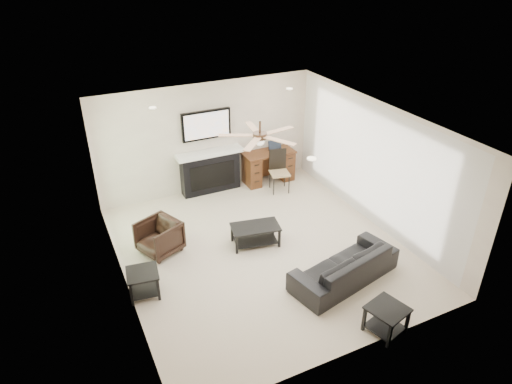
# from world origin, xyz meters

# --- Properties ---
(room_shell) EXTENTS (5.50, 5.54, 2.52)m
(room_shell) POSITION_xyz_m (0.19, 0.08, 1.68)
(room_shell) COLOR beige
(room_shell) RESTS_ON ground
(sofa) EXTENTS (2.09, 1.18, 0.57)m
(sofa) POSITION_xyz_m (0.87, -1.39, 0.29)
(sofa) COLOR black
(sofa) RESTS_ON ground
(armchair) EXTENTS (0.91, 0.90, 0.64)m
(armchair) POSITION_xyz_m (-1.73, 0.76, 0.32)
(armchair) COLOR black
(armchair) RESTS_ON ground
(coffee_table) EXTENTS (0.98, 0.66, 0.40)m
(coffee_table) POSITION_xyz_m (-0.03, 0.21, 0.20)
(coffee_table) COLOR black
(coffee_table) RESTS_ON ground
(end_table_near) EXTENTS (0.63, 0.63, 0.45)m
(end_table_near) POSITION_xyz_m (0.72, -2.64, 0.23)
(end_table_near) COLOR black
(end_table_near) RESTS_ON ground
(end_table_left) EXTENTS (0.57, 0.57, 0.45)m
(end_table_left) POSITION_xyz_m (-2.28, -0.29, 0.23)
(end_table_left) COLOR black
(end_table_left) RESTS_ON ground
(fireplace_unit) EXTENTS (1.52, 0.34, 1.91)m
(fireplace_unit) POSITION_xyz_m (-0.03, 2.58, 0.95)
(fireplace_unit) COLOR black
(fireplace_unit) RESTS_ON ground
(desk) EXTENTS (1.22, 0.56, 0.76)m
(desk) POSITION_xyz_m (1.40, 2.46, 0.38)
(desk) COLOR #422310
(desk) RESTS_ON ground
(desk_chair) EXTENTS (0.51, 0.52, 0.97)m
(desk_chair) POSITION_xyz_m (1.40, 1.91, 0.48)
(desk_chair) COLOR black
(desk_chair) RESTS_ON ground
(laptop) EXTENTS (0.33, 0.24, 0.23)m
(laptop) POSITION_xyz_m (1.60, 2.44, 0.88)
(laptop) COLOR black
(laptop) RESTS_ON desk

